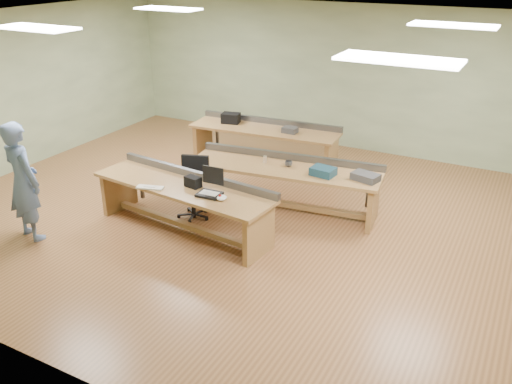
% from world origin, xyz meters
% --- Properties ---
extents(floor, '(10.00, 10.00, 0.00)m').
position_xyz_m(floor, '(0.00, 0.00, 0.00)').
color(floor, brown).
rests_on(floor, ground).
extents(ceiling, '(10.00, 10.00, 0.00)m').
position_xyz_m(ceiling, '(0.00, 0.00, 3.00)').
color(ceiling, silver).
rests_on(ceiling, wall_back).
extents(wall_back, '(10.00, 0.04, 3.00)m').
position_xyz_m(wall_back, '(0.00, 4.00, 1.50)').
color(wall_back, '#A6B98C').
rests_on(wall_back, floor).
extents(wall_front, '(10.00, 0.04, 3.00)m').
position_xyz_m(wall_front, '(0.00, -4.00, 1.50)').
color(wall_front, '#A6B98C').
rests_on(wall_front, floor).
extents(wall_left, '(0.04, 8.00, 3.00)m').
position_xyz_m(wall_left, '(-5.00, 0.00, 1.50)').
color(wall_left, '#A6B98C').
rests_on(wall_left, floor).
extents(fluor_panels, '(6.20, 3.50, 0.03)m').
position_xyz_m(fluor_panels, '(0.00, 0.00, 2.97)').
color(fluor_panels, white).
rests_on(fluor_panels, ceiling).
extents(workbench_front, '(3.03, 1.09, 0.86)m').
position_xyz_m(workbench_front, '(-0.65, -0.86, 0.56)').
color(workbench_front, '#A57045').
rests_on(workbench_front, floor).
extents(workbench_mid, '(3.21, 1.22, 0.86)m').
position_xyz_m(workbench_mid, '(0.36, 0.54, 0.56)').
color(workbench_mid, '#A57045').
rests_on(workbench_mid, floor).
extents(workbench_back, '(3.01, 1.03, 0.86)m').
position_xyz_m(workbench_back, '(-0.87, 2.23, 0.56)').
color(workbench_back, '#A57045').
rests_on(workbench_back, floor).
extents(person, '(0.73, 0.55, 1.80)m').
position_xyz_m(person, '(-2.56, -2.12, 0.90)').
color(person, slate).
rests_on(person, floor).
extents(laptop_base, '(0.35, 0.29, 0.04)m').
position_xyz_m(laptop_base, '(-0.11, -1.00, 0.77)').
color(laptop_base, black).
rests_on(laptop_base, workbench_front).
extents(laptop_screen, '(0.33, 0.04, 0.26)m').
position_xyz_m(laptop_screen, '(-0.11, -0.87, 1.01)').
color(laptop_screen, black).
rests_on(laptop_screen, laptop_base).
extents(keyboard, '(0.42, 0.24, 0.02)m').
position_xyz_m(keyboard, '(-1.01, -1.19, 0.76)').
color(keyboard, beige).
rests_on(keyboard, workbench_front).
extents(trackball_mouse, '(0.16, 0.18, 0.07)m').
position_xyz_m(trackball_mouse, '(0.13, -1.04, 0.78)').
color(trackball_mouse, white).
rests_on(trackball_mouse, workbench_front).
extents(camera_bag, '(0.26, 0.19, 0.16)m').
position_xyz_m(camera_bag, '(-0.48, -0.84, 0.83)').
color(camera_bag, black).
rests_on(camera_bag, workbench_front).
extents(task_chair, '(0.67, 0.67, 0.98)m').
position_xyz_m(task_chair, '(-0.80, -0.40, 0.36)').
color(task_chair, black).
rests_on(task_chair, floor).
extents(parts_bin_teal, '(0.39, 0.31, 0.13)m').
position_xyz_m(parts_bin_teal, '(1.04, 0.48, 0.81)').
color(parts_bin_teal, '#163748').
rests_on(parts_bin_teal, workbench_mid).
extents(parts_bin_grey, '(0.45, 0.35, 0.11)m').
position_xyz_m(parts_bin_grey, '(1.68, 0.60, 0.80)').
color(parts_bin_grey, '#353537').
rests_on(parts_bin_grey, workbench_mid).
extents(mug, '(0.14, 0.14, 0.09)m').
position_xyz_m(mug, '(0.41, 0.57, 0.80)').
color(mug, '#353537').
rests_on(mug, workbench_mid).
extents(drinks_can, '(0.06, 0.06, 0.11)m').
position_xyz_m(drinks_can, '(-0.01, 0.55, 0.81)').
color(drinks_can, silver).
rests_on(drinks_can, workbench_mid).
extents(storage_box_back, '(0.40, 0.32, 0.20)m').
position_xyz_m(storage_box_back, '(-1.64, 2.21, 0.85)').
color(storage_box_back, black).
rests_on(storage_box_back, workbench_back).
extents(tray_back, '(0.28, 0.21, 0.11)m').
position_xyz_m(tray_back, '(-0.31, 2.18, 0.81)').
color(tray_back, '#353537').
rests_on(tray_back, workbench_back).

